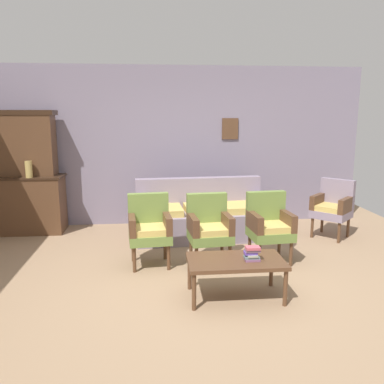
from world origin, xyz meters
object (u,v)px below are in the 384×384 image
armchair_row_middle (269,224)px  coffee_table (236,263)px  floral_couch (202,217)px  armchair_near_couch_end (150,227)px  vase_on_cabinet (29,169)px  wingback_chair_by_fireplace (333,206)px  book_stack_on_table (252,254)px  armchair_near_cabinet (209,226)px  side_cabinet (29,204)px

armchair_row_middle → coffee_table: bearing=-122.9°
floral_couch → armchair_near_couch_end: bearing=-126.6°
armchair_row_middle → coffee_table: size_ratio=0.90×
vase_on_cabinet → armchair_near_couch_end: (1.86, -1.42, -0.56)m
coffee_table → armchair_near_couch_end: bearing=131.1°
armchair_row_middle → coffee_table: armchair_row_middle is taller
wingback_chair_by_fireplace → coffee_table: 2.72m
coffee_table → book_stack_on_table: (0.16, -0.04, 0.12)m
armchair_near_cabinet → side_cabinet: bearing=148.4°
armchair_near_cabinet → coffee_table: 0.98m
coffee_table → book_stack_on_table: book_stack_on_table is taller
vase_on_cabinet → book_stack_on_table: (2.91, -2.49, -0.57)m
side_cabinet → floral_couch: size_ratio=0.56×
side_cabinet → armchair_row_middle: (3.51, -1.63, 0.03)m
armchair_near_cabinet → floral_couch: bearing=87.8°
armchair_near_cabinet → wingback_chair_by_fireplace: same height
armchair_near_couch_end → wingback_chair_by_fireplace: same height
armchair_row_middle → book_stack_on_table: size_ratio=5.49×
floral_couch → wingback_chair_by_fireplace: 2.05m
floral_couch → armchair_near_couch_end: (-0.80, -1.07, 0.17)m
side_cabinet → floral_couch: (2.76, -0.53, -0.14)m
vase_on_cabinet → coffee_table: vase_on_cabinet is taller
floral_couch → armchair_row_middle: 1.34m
armchair_near_couch_end → armchair_row_middle: (1.55, -0.03, 0.00)m
wingback_chair_by_fireplace → book_stack_on_table: (-1.77, -1.96, -0.01)m
wingback_chair_by_fireplace → coffee_table: (-1.93, -1.91, -0.12)m
side_cabinet → floral_couch: bearing=-10.9°
vase_on_cabinet → floral_couch: bearing=-7.4°
vase_on_cabinet → coffee_table: size_ratio=0.26×
vase_on_cabinet → side_cabinet: bearing=119.5°
wingback_chair_by_fireplace → armchair_near_cabinet: bearing=-155.3°
armchair_near_cabinet → armchair_row_middle: 0.79m
armchair_near_cabinet → book_stack_on_table: bearing=-73.3°
armchair_near_cabinet → coffee_table: armchair_near_cabinet is taller
side_cabinet → coffee_table: 3.89m
side_cabinet → vase_on_cabinet: (0.11, -0.19, 0.59)m
coffee_table → armchair_near_cabinet: bearing=98.5°
side_cabinet → coffee_table: size_ratio=1.16×
book_stack_on_table → side_cabinet: bearing=138.4°
armchair_row_middle → floral_couch: bearing=124.2°
vase_on_cabinet → armchair_near_couch_end: vase_on_cabinet is taller
armchair_row_middle → book_stack_on_table: armchair_row_middle is taller
side_cabinet → vase_on_cabinet: vase_on_cabinet is taller
wingback_chair_by_fireplace → armchair_near_couch_end: bearing=-162.7°
book_stack_on_table → floral_couch: bearing=96.9°
side_cabinet → armchair_near_cabinet: 3.19m
armchair_row_middle → book_stack_on_table: 1.16m
book_stack_on_table → wingback_chair_by_fireplace: bearing=47.8°
wingback_chair_by_fireplace → book_stack_on_table: size_ratio=5.49×
vase_on_cabinet → armchair_near_cabinet: bearing=-29.6°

